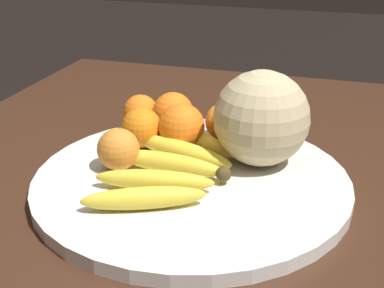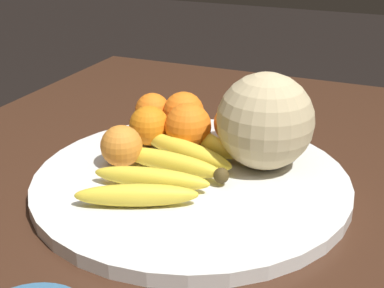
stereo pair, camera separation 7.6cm
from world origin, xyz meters
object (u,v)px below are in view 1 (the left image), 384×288
Objects in this scene: orange_mid_center at (173,113)px; orange_top_small at (141,112)px; banana_bunch at (171,165)px; orange_front_right at (141,128)px; orange_back_left at (118,149)px; melon at (261,118)px; orange_back_right at (225,122)px; kitchen_table at (208,249)px; orange_front_left at (181,126)px; fruit_bowl at (192,180)px.

orange_mid_center is 0.06m from orange_top_small.
orange_front_right reaches higher than banana_bunch.
orange_back_left is at bearing 178.61° from orange_front_right.
melon is at bearing -141.54° from banana_bunch.
orange_top_small is (0.01, 0.15, -0.00)m from orange_back_right.
orange_back_right reaches higher than kitchen_table.
kitchen_table is 18.83× the size of orange_back_right.
orange_front_left is 1.14× the size of orange_front_right.
orange_front_left is 1.15× the size of orange_back_right.
orange_back_left is at bearing 6.41° from banana_bunch.
fruit_bowl is (0.00, 0.03, 0.11)m from kitchen_table.
orange_top_small reaches higher than fruit_bowl.
orange_back_right is (0.14, -0.01, 0.04)m from fruit_bowl.
fruit_bowl is 0.14m from melon.
melon reaches higher than orange_back_right.
fruit_bowl is 0.21m from orange_top_small.
banana_bunch is 0.16m from orange_mid_center.
orange_top_small is (0.16, 0.03, -0.00)m from orange_back_left.
orange_front_left is 1.06× the size of orange_mid_center.
orange_front_left reaches higher than orange_mid_center.
orange_mid_center is at bearing -11.02° from orange_back_left.
fruit_bowl is at bearing 130.19° from melon.
orange_front_left is at bearing -77.05° from banana_bunch.
orange_back_left is (-0.01, 0.14, 0.15)m from kitchen_table.
melon is 0.48× the size of banana_bunch.
orange_top_small is (0.07, 0.03, -0.00)m from orange_front_right.
banana_bunch is 4.65× the size of orange_back_right.
kitchen_table is at bearing -131.91° from orange_top_small.
fruit_bowl is at bearing -124.64° from orange_front_right.
fruit_bowl is at bearing -151.74° from orange_mid_center.
orange_back_right is (0.15, -0.04, 0.02)m from banana_bunch.
orange_front_right is 1.07× the size of orange_top_small.
orange_back_right is at bearing -5.76° from fruit_bowl.
banana_bunch is 0.10m from orange_front_left.
banana_bunch is at bearing -135.98° from orange_front_right.
orange_front_right is 0.93× the size of orange_mid_center.
orange_back_right is (0.14, 0.01, 0.16)m from kitchen_table.
orange_front_right and orange_back_right have the same top height.
kitchen_table is 19.95× the size of orange_top_small.
banana_bunch is at bearing -87.30° from orange_back_left.
melon reaches higher than kitchen_table.
orange_front_left reaches higher than orange_back_left.
fruit_bowl is at bearing 174.24° from orange_back_right.
orange_back_right is (0.15, -0.13, 0.00)m from orange_back_left.
orange_back_right is (0.07, -0.12, -0.00)m from orange_front_right.
kitchen_table is 0.21m from orange_back_left.
melon is 0.19m from orange_mid_center.
orange_back_left is at bearing 146.15° from orange_front_left.
orange_front_right is 0.14m from orange_back_right.
orange_back_right is (0.05, -0.06, -0.01)m from orange_front_left.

